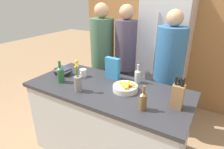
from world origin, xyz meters
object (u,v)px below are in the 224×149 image
at_px(book_stack, 63,71).
at_px(bottle_wine, 61,74).
at_px(flower_vase, 78,81).
at_px(person_in_blue, 125,59).
at_px(coffee_mug, 83,73).
at_px(bottle_oil, 143,101).
at_px(fruit_bowl, 126,87).
at_px(person_at_sink, 102,57).
at_px(person_in_red_tee, 168,70).
at_px(refrigerator, 164,53).
at_px(knife_block, 178,96).
at_px(cereal_box, 113,68).
at_px(bottle_vinegar, 138,76).

distance_m(book_stack, bottle_wine, 0.24).
distance_m(flower_vase, person_in_blue, 1.04).
xyz_separation_m(coffee_mug, bottle_wine, (-0.12, -0.26, 0.05)).
height_order(bottle_oil, person_in_blue, person_in_blue).
bearing_deg(book_stack, fruit_bowl, 0.62).
distance_m(person_at_sink, person_in_red_tee, 1.01).
height_order(fruit_bowl, person_at_sink, person_at_sink).
xyz_separation_m(flower_vase, person_in_red_tee, (0.68, 1.02, -0.08)).
bearing_deg(coffee_mug, flower_vase, -58.43).
xyz_separation_m(refrigerator, bottle_oil, (0.29, -1.61, 0.01)).
height_order(coffee_mug, person_at_sink, person_at_sink).
height_order(fruit_bowl, bottle_oil, bottle_oil).
distance_m(refrigerator, fruit_bowl, 1.36).
xyz_separation_m(flower_vase, book_stack, (-0.47, 0.25, -0.07)).
relative_size(book_stack, person_at_sink, 0.11).
bearing_deg(refrigerator, fruit_bowl, -90.35).
height_order(refrigerator, flower_vase, refrigerator).
distance_m(knife_block, flower_vase, 1.00).
bearing_deg(person_in_red_tee, knife_block, -88.95).
bearing_deg(flower_vase, bottle_oil, 1.56).
bearing_deg(refrigerator, person_at_sink, -138.40).
relative_size(cereal_box, person_at_sink, 0.15).
bearing_deg(person_in_blue, bottle_wine, -103.62).
distance_m(bottle_oil, bottle_wine, 1.05).
distance_m(cereal_box, person_at_sink, 0.68).
bearing_deg(bottle_vinegar, person_in_blue, 129.36).
xyz_separation_m(knife_block, book_stack, (-1.45, 0.05, -0.08)).
bearing_deg(bottle_wine, bottle_vinegar, 29.78).
distance_m(book_stack, bottle_oil, 1.22).
relative_size(coffee_mug, bottle_vinegar, 0.55).
height_order(flower_vase, cereal_box, flower_vase).
bearing_deg(cereal_box, person_in_blue, 101.58).
relative_size(bottle_oil, bottle_vinegar, 1.06).
bearing_deg(fruit_bowl, coffee_mug, 174.11).
bearing_deg(bottle_oil, bottle_wine, 177.26).
height_order(bottle_vinegar, person_in_red_tee, person_in_red_tee).
height_order(fruit_bowl, knife_block, knife_block).
bearing_deg(book_stack, bottle_vinegar, 15.78).
bearing_deg(coffee_mug, cereal_box, 21.02).
distance_m(cereal_box, person_in_red_tee, 0.78).
distance_m(book_stack, person_in_red_tee, 1.39).
xyz_separation_m(flower_vase, coffee_mug, (-0.20, 0.33, -0.06)).
relative_size(fruit_bowl, coffee_mug, 2.18).
bearing_deg(person_in_red_tee, refrigerator, 92.86).
bearing_deg(person_at_sink, flower_vase, -54.14).
distance_m(book_stack, bottle_vinegar, 0.97).
xyz_separation_m(coffee_mug, person_in_red_tee, (0.88, 0.69, -0.01)).
bearing_deg(coffee_mug, knife_block, -5.90).
bearing_deg(person_in_red_tee, person_at_sink, 165.02).
distance_m(bottle_oil, bottle_vinegar, 0.56).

